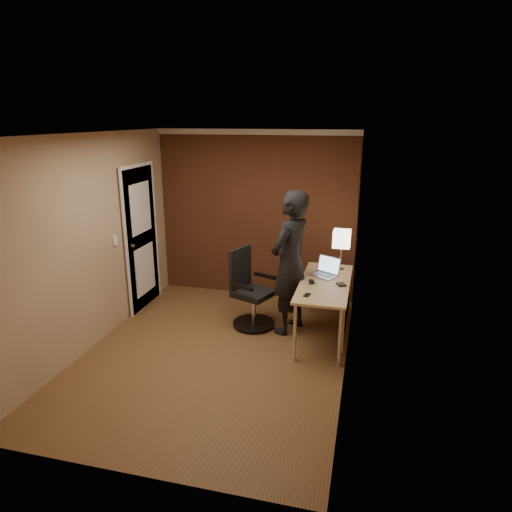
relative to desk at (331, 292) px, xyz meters
The scene contains 9 objects.
room 1.90m from the desk, 151.61° to the left, with size 4.00×4.00×4.00m.
desk is the anchor object (origin of this frame).
desk_lamp 0.76m from the desk, 82.24° to the left, with size 0.22×0.22×0.54m.
laptop 0.34m from the desk, 108.95° to the left, with size 0.41×0.39×0.23m.
mouse 0.28m from the desk, 160.50° to the right, with size 0.06×0.10×0.03m, color black.
phone 0.56m from the desk, 114.76° to the right, with size 0.06×0.12×0.01m, color black.
wallet 0.20m from the desk, 27.81° to the right, with size 0.09×0.11×0.02m, color black.
office_chair 1.07m from the desk, behind, with size 0.60×0.65×1.02m.
person 0.61m from the desk, behind, with size 0.67×0.44×1.83m, color black.
Camera 1 is at (1.63, -4.57, 2.66)m, focal length 32.00 mm.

